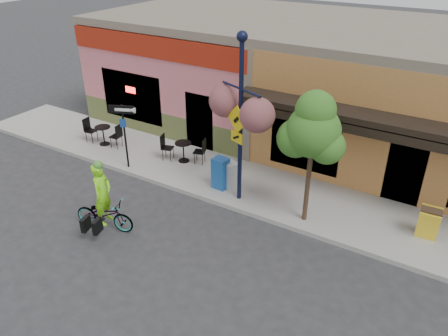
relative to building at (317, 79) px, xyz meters
The scene contains 14 objects.
ground 7.83m from the building, 90.00° to the right, with size 90.00×90.00×0.00m, color #2D2D30.
sidewalk 5.91m from the building, 90.00° to the right, with size 24.00×3.00×0.15m, color #9E9B93.
curb 7.28m from the building, 90.00° to the right, with size 24.00×0.12×0.15m, color #A8A59E.
building is the anchor object (origin of this frame).
bicycle 10.13m from the building, 104.67° to the right, with size 0.62×1.77×0.93m, color maroon.
cyclist_rider 10.04m from the building, 104.39° to the right, with size 0.67×0.44×1.83m, color #8BFF1A.
lamp_post 6.48m from the building, 89.37° to the right, with size 1.64×0.66×5.13m, color black, non-canonical shape.
one_way_sign 8.03m from the building, 122.63° to the right, with size 0.89×0.19×2.33m, color black, non-canonical shape.
cafe_set_left 8.77m from the building, 137.65° to the right, with size 1.61×0.81×0.97m, color black, non-canonical shape.
cafe_set_right 6.28m from the building, 118.24° to the right, with size 1.60×0.80×0.96m, color black, non-canonical shape.
newspaper_box_blue 6.46m from the building, 97.04° to the right, with size 0.47×0.42×1.05m, color #1B54A2, non-canonical shape.
newspaper_box_grey 6.29m from the building, 94.48° to the right, with size 0.42×0.38×0.90m, color silver, non-canonical shape.
street_tree 6.86m from the building, 70.79° to the right, with size 1.54×1.54×3.94m, color #3D7A26, non-canonical shape.
sandwich_board 8.07m from the building, 46.58° to the right, with size 0.54×0.40×0.90m, color yellow, non-canonical shape.
Camera 1 is at (5.67, -9.12, 7.55)m, focal length 35.00 mm.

